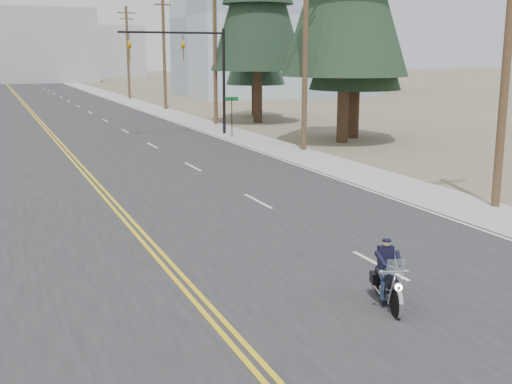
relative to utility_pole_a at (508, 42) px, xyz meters
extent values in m
plane|color=#776D56|center=(-12.50, -8.00, -5.73)|extent=(400.00, 400.00, 0.00)
cube|color=#303033|center=(-12.50, 62.00, -5.73)|extent=(20.00, 200.00, 0.01)
cube|color=#A5A5A0|center=(-1.00, 62.00, -5.73)|extent=(3.00, 200.00, 0.01)
cylinder|color=black|center=(-1.50, 24.00, -2.23)|extent=(0.20, 0.20, 7.00)
cylinder|color=black|center=(-5.00, 24.00, 0.97)|extent=(7.00, 0.14, 0.14)
imported|color=#BF8C0C|center=(-4.30, 24.00, 0.32)|extent=(0.21, 0.26, 1.30)
imported|color=#BF8C0C|center=(-7.80, 24.00, 0.32)|extent=(0.21, 0.26, 1.30)
cylinder|color=black|center=(-1.70, 22.00, -4.43)|extent=(0.06, 0.06, 2.60)
cube|color=#0C5926|center=(-1.70, 22.00, -3.23)|extent=(0.90, 0.03, 0.25)
cylinder|color=brown|center=(0.00, 0.00, -0.23)|extent=(0.30, 0.30, 11.00)
cylinder|color=brown|center=(0.00, 15.00, 0.02)|extent=(0.30, 0.30, 11.50)
cylinder|color=brown|center=(0.00, 30.00, -0.23)|extent=(0.30, 0.30, 11.00)
cylinder|color=brown|center=(0.00, 45.00, 0.02)|extent=(0.30, 0.30, 11.50)
cube|color=brown|center=(0.00, 45.00, 4.27)|extent=(1.60, 0.12, 0.12)
cylinder|color=brown|center=(0.00, 62.00, -0.23)|extent=(0.30, 0.30, 11.00)
cube|color=brown|center=(0.00, 62.00, 4.47)|extent=(2.20, 0.12, 0.12)
cube|color=brown|center=(0.00, 62.00, 3.77)|extent=(1.60, 0.12, 0.12)
cube|color=#9EB5CC|center=(19.50, 62.00, 4.27)|extent=(24.00, 16.00, 20.00)
cube|color=#ADB2B7|center=(-4.50, 117.00, 1.27)|extent=(18.00, 14.00, 14.00)
cube|color=#B7BCC6|center=(27.50, 102.00, 3.27)|extent=(16.00, 12.00, 18.00)
cube|color=#B7BCC6|center=(12.50, 142.00, 0.27)|extent=(14.00, 14.00, 12.00)
cylinder|color=#382619|center=(3.70, 17.06, -3.71)|extent=(0.79, 0.79, 4.04)
cylinder|color=#382619|center=(5.45, 18.65, -4.17)|extent=(0.68, 0.68, 3.12)
cone|color=black|center=(5.45, 18.65, 2.08)|extent=(5.86, 5.86, 9.37)
cylinder|color=#382619|center=(3.53, 30.01, -3.69)|extent=(0.72, 0.72, 4.09)
cylinder|color=#382619|center=(5.47, 35.07, -4.35)|extent=(0.64, 0.64, 2.76)
cone|color=#1A3421|center=(5.47, 35.07, 1.17)|extent=(5.15, 5.15, 8.28)
cone|color=#1A3421|center=(5.47, 35.07, 3.52)|extent=(3.86, 3.86, 6.21)
camera|label=1|loc=(-16.49, -17.18, -0.42)|focal=45.00mm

